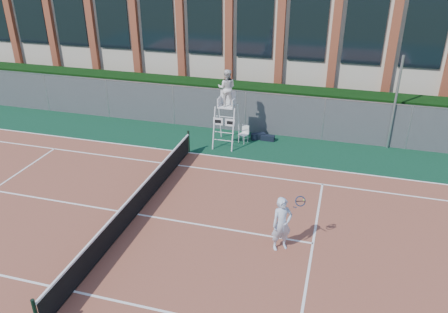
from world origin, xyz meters
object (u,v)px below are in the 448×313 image
(steel_pole, at_px, (395,104))
(plastic_chair, at_px, (244,132))
(tennis_player, at_px, (282,224))
(umpire_chair, at_px, (227,90))

(steel_pole, distance_m, plastic_chair, 7.21)
(steel_pole, height_order, plastic_chair, steel_pole)
(plastic_chair, xyz_separation_m, tennis_player, (3.12, -8.00, 0.44))
(steel_pole, distance_m, tennis_player, 10.05)
(steel_pole, bearing_deg, plastic_chair, -170.00)
(umpire_chair, distance_m, tennis_player, 8.71)
(umpire_chair, relative_size, plastic_chair, 4.32)
(plastic_chair, bearing_deg, umpire_chair, -151.50)
(tennis_player, bearing_deg, umpire_chair, 117.36)
(plastic_chair, distance_m, tennis_player, 8.60)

